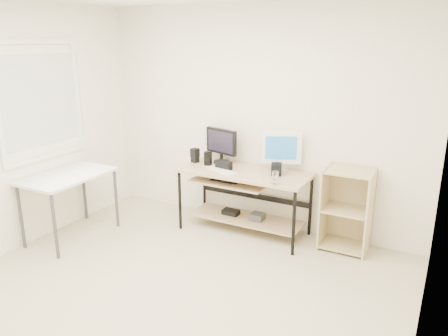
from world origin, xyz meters
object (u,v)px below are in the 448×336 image
object	(u,v)px
desk	(243,188)
side_table	(68,181)
shelf_unit	(347,209)
audio_controller	(208,159)
black_monitor	(221,143)
white_imac	(282,149)

from	to	relation	value
desk	side_table	world-z (taller)	same
desk	side_table	size ratio (longest dim) A/B	1.50
shelf_unit	audio_controller	world-z (taller)	audio_controller
desk	side_table	xyz separation A→B (m)	(-1.65, -1.06, 0.13)
black_monitor	shelf_unit	bearing A→B (deg)	14.15
desk	black_monitor	bearing A→B (deg)	153.89
shelf_unit	white_imac	distance (m)	0.96
black_monitor	audio_controller	world-z (taller)	black_monitor
black_monitor	desk	bearing A→B (deg)	-10.95
desk	black_monitor	xyz separation A→B (m)	(-0.38, 0.19, 0.45)
desk	white_imac	bearing A→B (deg)	23.41
shelf_unit	black_monitor	bearing A→B (deg)	178.99
side_table	desk	bearing A→B (deg)	32.65
audio_controller	desk	bearing A→B (deg)	0.37
black_monitor	audio_controller	xyz separation A→B (m)	(-0.08, -0.18, -0.16)
audio_controller	white_imac	bearing A→B (deg)	12.13
shelf_unit	black_monitor	distance (m)	1.65
shelf_unit	black_monitor	world-z (taller)	black_monitor
desk	white_imac	world-z (taller)	white_imac
shelf_unit	side_table	bearing A→B (deg)	-156.67
white_imac	black_monitor	bearing A→B (deg)	156.98
desk	shelf_unit	xyz separation A→B (m)	(1.18, 0.16, -0.09)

